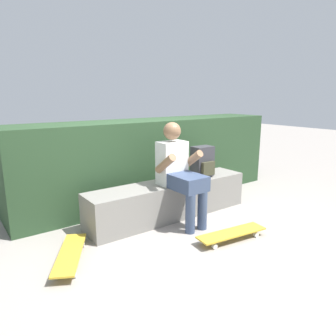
{
  "coord_description": "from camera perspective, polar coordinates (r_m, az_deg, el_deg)",
  "views": [
    {
      "loc": [
        -2.23,
        -2.66,
        1.51
      ],
      "look_at": [
        0.06,
        0.46,
        0.6
      ],
      "focal_mm": 33.31,
      "sensor_mm": 36.0,
      "label": 1
    }
  ],
  "objects": [
    {
      "name": "hedge_row",
      "position": [
        4.64,
        -2.91,
        1.66
      ],
      "size": [
        4.08,
        0.73,
        1.17
      ],
      "color": "#284227",
      "rests_on": "ground"
    },
    {
      "name": "skateboard_near_person",
      "position": [
        3.45,
        11.57,
        -11.64
      ],
      "size": [
        0.82,
        0.3,
        0.09
      ],
      "color": "gold",
      "rests_on": "ground"
    },
    {
      "name": "bench_main",
      "position": [
        3.95,
        0.37,
        -5.75
      ],
      "size": [
        2.19,
        0.45,
        0.45
      ],
      "color": "gray",
      "rests_on": "ground"
    },
    {
      "name": "skateboard_beside_bench",
      "position": [
        3.13,
        -17.48,
        -14.77
      ],
      "size": [
        0.56,
        0.8,
        0.09
      ],
      "color": "gold",
      "rests_on": "ground"
    },
    {
      "name": "ground_plane",
      "position": [
        3.79,
        3.46,
        -10.31
      ],
      "size": [
        24.0,
        24.0,
        0.0
      ],
      "primitive_type": "plane",
      "color": "gray"
    },
    {
      "name": "backpack_on_bench",
      "position": [
        4.17,
        6.39,
        1.13
      ],
      "size": [
        0.28,
        0.23,
        0.4
      ],
      "color": "#333338",
      "rests_on": "bench_main"
    },
    {
      "name": "person_skater",
      "position": [
        3.66,
        2.09,
        -0.39
      ],
      "size": [
        0.49,
        0.62,
        1.2
      ],
      "color": "white",
      "rests_on": "ground"
    }
  ]
}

